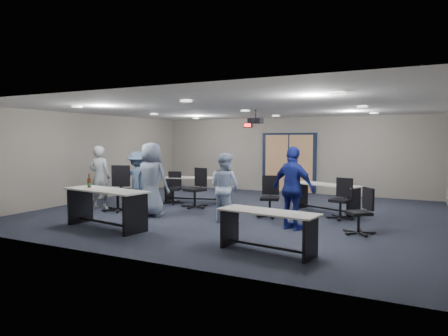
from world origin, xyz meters
The scene contains 24 objects.
floor centered at (0.00, 0.00, 0.00)m, with size 10.00×10.00×0.00m, color black.
back_wall centered at (0.00, 4.50, 1.35)m, with size 10.00×0.04×2.70m, color gray.
front_wall centered at (0.00, -4.50, 1.35)m, with size 10.00×0.04×2.70m, color gray.
left_wall centered at (-5.00, 0.00, 1.35)m, with size 0.04×9.00×2.70m, color gray.
ceiling centered at (0.00, 0.00, 2.70)m, with size 10.00×9.00×0.04m, color silver.
double_door centered at (0.00, 4.46, 1.05)m, with size 2.00×0.07×2.20m.
exit_sign centered at (-1.60, 4.44, 2.45)m, with size 0.32×0.07×0.18m.
ceiling_projector centered at (0.30, 0.50, 2.40)m, with size 0.35×0.32×0.37m.
ceiling_can_lights centered at (0.00, 0.25, 2.67)m, with size 6.24×5.74×0.02m, color white, non-canonical shape.
table_front_left centered at (-1.75, -2.96, 0.58)m, with size 2.15×1.01×1.15m.
table_front_right centered at (2.00, -3.16, 0.48)m, with size 1.79×0.82×0.70m.
table_back_left centered at (-1.91, 1.02, 0.52)m, with size 1.96×1.01×0.76m.
table_back_right centered at (2.08, 1.04, 0.51)m, with size 1.93×1.28×0.87m.
chair_back_a centered at (-2.31, 0.45, 0.47)m, with size 0.60×0.60×0.95m, color black, non-canonical shape.
chair_back_b centered at (-1.37, 0.13, 0.55)m, with size 0.70×0.70×1.11m, color black, non-canonical shape.
chair_back_c centered at (0.98, -0.24, 0.50)m, with size 0.63×0.63×1.01m, color black, non-canonical shape.
chair_back_d centered at (2.58, 0.27, 0.49)m, with size 0.62×0.62×0.98m, color black, non-canonical shape.
chair_loose_left centered at (-2.94, -1.24, 0.60)m, with size 0.76×0.76×1.21m, color black, non-canonical shape.
chair_loose_right centered at (3.19, -1.13, 0.47)m, with size 0.59×0.59×0.94m, color black, non-canonical shape.
person_gray centered at (-3.64, -1.15, 0.87)m, with size 0.63×0.42×1.74m, color #91999E.
person_plaid centered at (-1.71, -1.40, 0.92)m, with size 0.89×0.58×1.83m, color slate.
person_lightblue centered at (0.23, -1.21, 0.80)m, with size 0.78×0.60×1.60m, color #ADC2E5.
person_navy centered at (1.89, -1.31, 0.88)m, with size 1.03×0.43×1.76m, color navy.
person_back centered at (-2.80, -0.57, 0.79)m, with size 1.02×0.58×1.58m, color #455D7C.
Camera 1 is at (4.29, -9.42, 1.89)m, focal length 32.00 mm.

